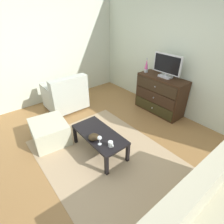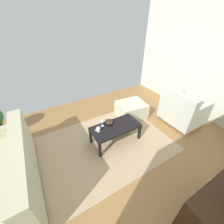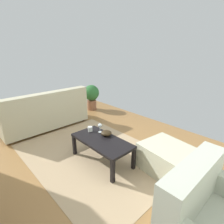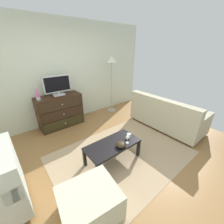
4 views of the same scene
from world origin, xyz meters
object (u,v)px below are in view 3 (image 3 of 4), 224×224
Objects in this scene: couch_large at (44,113)px; ottoman at (167,158)px; wine_glass at (100,126)px; potted_plant at (91,95)px; bowl_decorative at (106,133)px; coffee_table at (102,142)px; mug at (90,129)px.

ottoman is (-2.71, -0.65, -0.13)m from couch_large.
potted_plant is (1.93, -1.28, -0.07)m from wine_glass.
couch_large reaches higher than bowl_decorative.
coffee_table is at bearing 146.41° from potted_plant.
couch_large is (1.66, 0.25, -0.17)m from wine_glass.
bowl_decorative is at bearing 148.50° from potted_plant.
coffee_table is 1.39× the size of potted_plant.
couch_large is (1.52, 0.15, -0.10)m from mug.
wine_glass is 0.90× the size of bowl_decorative.
potted_plant reaches higher than wine_glass.
coffee_table is 1.43× the size of ottoman.
potted_plant reaches higher than bowl_decorative.
wine_glass reaches higher than ottoman.
couch_large is at bearing 8.55° from wine_glass.
couch_large is at bearing 13.54° from ottoman.
mug is (0.36, -0.05, 0.09)m from coffee_table.
coffee_table is at bearing -176.88° from couch_large.
ottoman is 3.11m from potted_plant.
bowl_decorative is at bearing -67.05° from coffee_table.
potted_plant is at bearing -31.50° from bowl_decorative.
bowl_decorative is (-0.16, -0.00, -0.08)m from wine_glass.
wine_glass is at bearing -144.58° from mug.
wine_glass is at bearing 0.44° from bowl_decorative.
mug is 2.26m from potted_plant.
coffee_table is 6.40× the size of wine_glass.
couch_large is at bearing 99.79° from potted_plant.
ottoman is at bearing 163.52° from potted_plant.
wine_glass is at bearing 21.07° from ottoman.
coffee_table is 0.18m from bowl_decorative.
wine_glass is 1.38× the size of mug.
couch_large is (1.82, 0.25, -0.09)m from bowl_decorative.
wine_glass is at bearing -33.78° from coffee_table.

